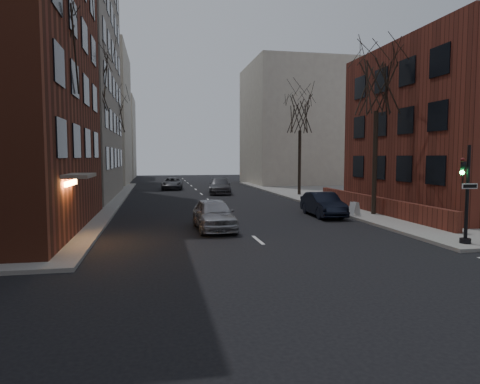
% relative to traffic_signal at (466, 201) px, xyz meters
% --- Properties ---
extents(ground, '(160.00, 160.00, 0.00)m').
position_rel_traffic_signal_xyz_m(ground, '(-7.94, -8.99, -1.91)').
color(ground, black).
rests_on(ground, ground).
extents(building_left_tan, '(18.00, 18.00, 28.00)m').
position_rel_traffic_signal_xyz_m(building_left_tan, '(-24.94, 25.01, 12.09)').
color(building_left_tan, gray).
rests_on(building_left_tan, ground).
extents(building_right_brick, '(12.00, 14.00, 11.00)m').
position_rel_traffic_signal_xyz_m(building_right_brick, '(8.56, 10.01, 3.59)').
color(building_right_brick, maroon).
rests_on(building_right_brick, ground).
extents(low_wall_right, '(0.35, 16.00, 1.00)m').
position_rel_traffic_signal_xyz_m(low_wall_right, '(1.36, 10.01, -1.26)').
color(low_wall_right, maroon).
rests_on(low_wall_right, sidewalk_far_right).
extents(building_distant_la, '(14.00, 16.00, 18.00)m').
position_rel_traffic_signal_xyz_m(building_distant_la, '(-22.94, 46.01, 7.09)').
color(building_distant_la, beige).
rests_on(building_distant_la, ground).
extents(building_distant_ra, '(14.00, 14.00, 16.00)m').
position_rel_traffic_signal_xyz_m(building_distant_ra, '(7.06, 41.01, 6.09)').
color(building_distant_ra, beige).
rests_on(building_distant_ra, ground).
extents(building_distant_lb, '(10.00, 12.00, 14.00)m').
position_rel_traffic_signal_xyz_m(building_distant_lb, '(-20.94, 63.01, 5.09)').
color(building_distant_lb, beige).
rests_on(building_distant_lb, ground).
extents(traffic_signal, '(0.76, 0.44, 4.00)m').
position_rel_traffic_signal_xyz_m(traffic_signal, '(0.00, 0.00, 0.00)').
color(traffic_signal, black).
rests_on(traffic_signal, sidewalk_far_right).
extents(tree_left_a, '(4.18, 4.18, 10.26)m').
position_rel_traffic_signal_xyz_m(tree_left_a, '(-16.74, 5.01, 6.56)').
color(tree_left_a, '#2D231C').
rests_on(tree_left_a, sidewalk_far_left).
extents(tree_left_b, '(4.40, 4.40, 10.80)m').
position_rel_traffic_signal_xyz_m(tree_left_b, '(-16.74, 17.01, 7.00)').
color(tree_left_b, '#2D231C').
rests_on(tree_left_b, sidewalk_far_left).
extents(tree_left_c, '(3.96, 3.96, 9.72)m').
position_rel_traffic_signal_xyz_m(tree_left_c, '(-16.74, 31.01, 6.12)').
color(tree_left_c, '#2D231C').
rests_on(tree_left_c, sidewalk_far_left).
extents(tree_right_a, '(3.96, 3.96, 9.72)m').
position_rel_traffic_signal_xyz_m(tree_right_a, '(0.86, 9.01, 6.12)').
color(tree_right_a, '#2D231C').
rests_on(tree_right_a, sidewalk_far_right).
extents(tree_right_b, '(3.74, 3.74, 9.18)m').
position_rel_traffic_signal_xyz_m(tree_right_b, '(0.86, 23.01, 5.68)').
color(tree_right_b, '#2D231C').
rests_on(tree_right_b, sidewalk_far_right).
extents(streetlamp_near, '(0.36, 0.36, 6.28)m').
position_rel_traffic_signal_xyz_m(streetlamp_near, '(-16.14, 13.01, 2.33)').
color(streetlamp_near, black).
rests_on(streetlamp_near, sidewalk_far_left).
extents(streetlamp_far, '(0.36, 0.36, 6.28)m').
position_rel_traffic_signal_xyz_m(streetlamp_far, '(-16.14, 33.01, 2.33)').
color(streetlamp_far, black).
rests_on(streetlamp_far, sidewalk_far_left).
extents(parked_sedan, '(1.69, 4.53, 1.48)m').
position_rel_traffic_signal_xyz_m(parked_sedan, '(-2.21, 9.61, -1.17)').
color(parked_sedan, black).
rests_on(parked_sedan, ground).
extents(car_lane_silver, '(1.96, 4.66, 1.57)m').
position_rel_traffic_signal_xyz_m(car_lane_silver, '(-9.49, 6.09, -1.12)').
color(car_lane_silver, '#A0A0A5').
rests_on(car_lane_silver, ground).
extents(car_lane_gray, '(2.81, 5.50, 1.53)m').
position_rel_traffic_signal_xyz_m(car_lane_gray, '(-6.08, 26.89, -1.14)').
color(car_lane_gray, '#3E3E43').
rests_on(car_lane_gray, ground).
extents(car_lane_far, '(2.62, 4.99, 1.34)m').
position_rel_traffic_signal_xyz_m(car_lane_far, '(-10.53, 33.54, -1.24)').
color(car_lane_far, '#434248').
rests_on(car_lane_far, ground).
extents(sandwich_board, '(0.48, 0.59, 0.83)m').
position_rel_traffic_signal_xyz_m(sandwich_board, '(-0.64, 8.56, -1.34)').
color(sandwich_board, silver).
rests_on(sandwich_board, sidewalk_far_right).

